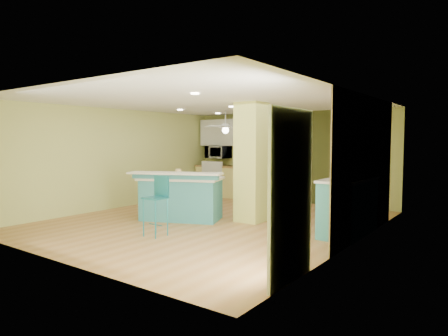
% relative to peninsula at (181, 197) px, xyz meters
% --- Properties ---
extents(floor, '(6.00, 7.00, 0.01)m').
position_rel_peninsula_xyz_m(floor, '(0.67, 0.24, -0.49)').
color(floor, '#A7713A').
rests_on(floor, ground).
extents(ceiling, '(6.00, 7.00, 0.01)m').
position_rel_peninsula_xyz_m(ceiling, '(0.67, 0.24, 2.02)').
color(ceiling, white).
rests_on(ceiling, wall_back).
extents(wall_back, '(6.00, 0.01, 2.50)m').
position_rel_peninsula_xyz_m(wall_back, '(0.67, 3.74, 0.76)').
color(wall_back, '#C2C86B').
rests_on(wall_back, floor).
extents(wall_front, '(6.00, 0.01, 2.50)m').
position_rel_peninsula_xyz_m(wall_front, '(0.67, -3.27, 0.76)').
color(wall_front, '#C2C86B').
rests_on(wall_front, floor).
extents(wall_left, '(0.01, 7.00, 2.50)m').
position_rel_peninsula_xyz_m(wall_left, '(-2.33, 0.24, 0.76)').
color(wall_left, '#C2C86B').
rests_on(wall_left, floor).
extents(wall_right, '(0.01, 7.00, 2.50)m').
position_rel_peninsula_xyz_m(wall_right, '(3.68, 0.24, 0.76)').
color(wall_right, '#C2C86B').
rests_on(wall_right, floor).
extents(wood_panel, '(0.02, 3.40, 2.50)m').
position_rel_peninsula_xyz_m(wood_panel, '(3.66, 0.84, 0.76)').
color(wood_panel, '#957B55').
rests_on(wood_panel, floor).
extents(olive_accent, '(2.20, 0.02, 2.50)m').
position_rel_peninsula_xyz_m(olive_accent, '(0.87, 3.72, 0.76)').
color(olive_accent, '#3F441B').
rests_on(olive_accent, floor).
extents(interior_door, '(0.82, 0.05, 2.00)m').
position_rel_peninsula_xyz_m(interior_door, '(0.87, 3.70, 0.51)').
color(interior_door, white).
rests_on(interior_door, floor).
extents(french_door, '(0.04, 1.08, 2.10)m').
position_rel_peninsula_xyz_m(french_door, '(3.64, -2.06, 0.56)').
color(french_door, white).
rests_on(french_door, floor).
extents(column, '(0.55, 0.55, 2.50)m').
position_rel_peninsula_xyz_m(column, '(1.32, 0.74, 0.76)').
color(column, '#CFD361').
rests_on(column, floor).
extents(kitchen_run, '(3.25, 0.63, 0.94)m').
position_rel_peninsula_xyz_m(kitchen_run, '(-0.63, 3.44, -0.02)').
color(kitchen_run, '#E7DA79').
rests_on(kitchen_run, floor).
extents(stove, '(0.76, 0.66, 1.08)m').
position_rel_peninsula_xyz_m(stove, '(-1.58, 3.43, -0.03)').
color(stove, silver).
rests_on(stove, floor).
extents(upper_cabinets, '(3.20, 0.34, 0.80)m').
position_rel_peninsula_xyz_m(upper_cabinets, '(-0.63, 3.56, 1.46)').
color(upper_cabinets, white).
rests_on(upper_cabinets, wall_back).
extents(microwave, '(0.70, 0.48, 0.39)m').
position_rel_peninsula_xyz_m(microwave, '(-1.58, 3.44, 0.86)').
color(microwave, silver).
rests_on(microwave, wall_back).
extents(ceiling_fan, '(1.41, 1.41, 0.61)m').
position_rel_peninsula_xyz_m(ceiling_fan, '(-0.43, 2.24, 1.59)').
color(ceiling_fan, silver).
rests_on(ceiling_fan, ceiling).
extents(pendant_lamp, '(0.14, 0.14, 0.69)m').
position_rel_peninsula_xyz_m(pendant_lamp, '(3.32, 0.99, 1.40)').
color(pendant_lamp, silver).
rests_on(pendant_lamp, ceiling).
extents(wall_decor, '(0.03, 0.90, 0.70)m').
position_rel_peninsula_xyz_m(wall_decor, '(3.64, 1.04, 1.06)').
color(wall_decor, brown).
rests_on(wall_decor, wood_panel).
extents(peninsula, '(2.12, 1.68, 1.06)m').
position_rel_peninsula_xyz_m(peninsula, '(0.00, 0.00, 0.00)').
color(peninsula, teal).
rests_on(peninsula, floor).
extents(bar_stool, '(0.36, 0.36, 1.08)m').
position_rel_peninsula_xyz_m(bar_stool, '(0.64, -1.31, 0.23)').
color(bar_stool, teal).
rests_on(bar_stool, floor).
extents(side_counter, '(0.68, 1.59, 1.03)m').
position_rel_peninsula_xyz_m(side_counter, '(3.37, 0.81, 0.03)').
color(side_counter, teal).
rests_on(side_counter, floor).
extents(fruit_bowl, '(0.35, 0.35, 0.07)m').
position_rel_peninsula_xyz_m(fruit_bowl, '(-0.40, 3.37, 0.49)').
color(fruit_bowl, '#3C2618').
rests_on(fruit_bowl, kitchen_run).
extents(canister, '(0.13, 0.13, 0.17)m').
position_rel_peninsula_xyz_m(canister, '(-0.12, 0.05, 0.51)').
color(canister, yellow).
rests_on(canister, peninsula).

